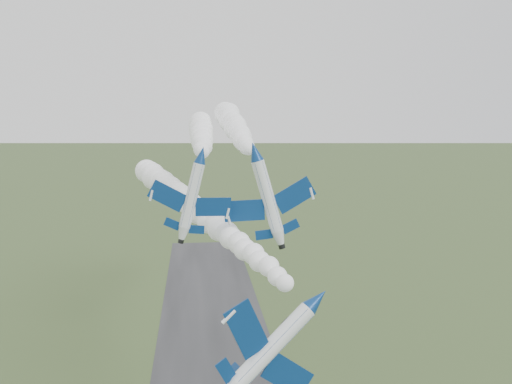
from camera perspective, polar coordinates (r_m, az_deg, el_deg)
jet_lead at (r=52.20m, az=6.22°, el=-10.66°), size 7.56×13.29×8.75m
smoke_trail_jet_lead at (r=86.37m, az=-6.29°, el=-1.53°), size 26.56×67.54×4.65m
jet_pair_left at (r=67.57m, az=-5.46°, el=3.73°), size 9.70×11.97×3.58m
smoke_trail_jet_pair_left at (r=106.35m, az=-5.49°, el=5.84°), size 8.64×72.56×5.30m
jet_pair_right at (r=69.12m, az=-0.12°, el=4.11°), size 11.10×13.84×4.31m
smoke_trail_jet_pair_right at (r=108.28m, az=-2.24°, el=6.73°), size 7.80×72.05×5.47m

